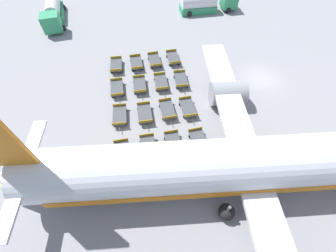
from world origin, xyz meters
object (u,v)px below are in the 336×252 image
baggage_dolly_row_mid_b_col_c (167,110)px  baggage_dolly_row_far_col_a (173,58)px  baggage_dolly_row_mid_a_col_a (136,63)px  baggage_dolly_row_near_col_d (122,153)px  baggage_dolly_row_mid_b_col_a (155,60)px  airplane (265,163)px  baggage_dolly_row_near_col_c (120,116)px  fuel_tanker_secondary (204,4)px  baggage_dolly_row_far_col_b (181,80)px  baggage_dolly_row_mid_b_col_d (174,144)px  baggage_dolly_row_far_col_d (199,141)px  baggage_dolly_row_near_col_a (116,65)px  baggage_dolly_row_far_col_c (188,108)px  fuel_tanker_primary (53,12)px  baggage_dolly_row_near_col_b (117,88)px  baggage_dolly_row_mid_a_col_c (145,113)px  baggage_dolly_row_mid_a_col_d (148,147)px  baggage_dolly_row_mid_b_col_b (161,82)px

baggage_dolly_row_mid_b_col_c → baggage_dolly_row_far_col_a: size_ratio=1.00×
baggage_dolly_row_mid_a_col_a → baggage_dolly_row_mid_b_col_c: (8.04, 4.62, 0.00)m
baggage_dolly_row_near_col_d → baggage_dolly_row_mid_b_col_a: same height
airplane → baggage_dolly_row_near_col_c: size_ratio=12.74×
baggage_dolly_row_near_col_d → baggage_dolly_row_mid_b_col_a: (-14.53, 1.91, 0.00)m
fuel_tanker_secondary → baggage_dolly_row_far_col_b: bearing=-11.2°
baggage_dolly_row_mid_b_col_d → baggage_dolly_row_far_col_d: (-0.45, 2.56, 0.00)m
baggage_dolly_row_near_col_a → baggage_dolly_row_far_col_d: 15.64m
baggage_dolly_row_near_col_c → baggage_dolly_row_far_col_c: bearing=101.6°
airplane → baggage_dolly_row_mid_a_col_a: size_ratio=12.73×
baggage_dolly_row_mid_b_col_c → baggage_dolly_row_far_col_d: same height
baggage_dolly_row_near_col_c → baggage_dolly_row_near_col_d: (4.69, 1.09, 0.00)m
airplane → baggage_dolly_row_far_col_d: (-3.46, -5.11, -2.40)m
baggage_dolly_row_mid_b_col_d → baggage_dolly_row_near_col_a: bearing=-145.8°
fuel_tanker_primary → baggage_dolly_row_near_col_b: 21.11m
baggage_dolly_row_mid_a_col_c → baggage_dolly_row_far_col_c: (-1.10, 4.78, 0.00)m
baggage_dolly_row_mid_b_col_a → baggage_dolly_row_mid_b_col_d: 13.54m
fuel_tanker_primary → fuel_tanker_secondary: 25.20m
baggage_dolly_row_near_col_a → baggage_dolly_row_mid_a_col_d: same height
fuel_tanker_primary → baggage_dolly_row_mid_b_col_d: fuel_tanker_primary is taller
baggage_dolly_row_near_col_c → baggage_dolly_row_near_col_d: same height
baggage_dolly_row_mid_a_col_d → baggage_dolly_row_near_col_d: bearing=-72.7°
baggage_dolly_row_mid_b_col_a → baggage_dolly_row_far_col_b: (3.67, 3.64, 0.00)m
baggage_dolly_row_mid_b_col_d → baggage_dolly_row_far_col_b: (-9.52, 0.57, 0.00)m
fuel_tanker_secondary → baggage_dolly_row_mid_a_col_c: fuel_tanker_secondary is taller
baggage_dolly_row_near_col_c → baggage_dolly_row_far_col_d: bearing=71.5°
baggage_dolly_row_near_col_b → baggage_dolly_row_far_col_d: 12.07m
baggage_dolly_row_mid_b_col_b → baggage_dolly_row_far_col_c: (4.03, 3.33, 0.00)m
fuel_tanker_secondary → baggage_dolly_row_near_col_d: size_ratio=2.83×
baggage_dolly_row_near_col_a → baggage_dolly_row_near_col_c: bearing=13.3°
baggage_dolly_row_mid_b_col_b → baggage_dolly_row_near_col_d: bearing=-16.7°
baggage_dolly_row_mid_b_col_d → baggage_dolly_row_far_col_a: same height
airplane → baggage_dolly_row_far_col_b: size_ratio=12.73×
fuel_tanker_primary → baggage_dolly_row_mid_b_col_c: size_ratio=2.80×
baggage_dolly_row_mid_b_col_a → baggage_dolly_row_far_col_d: size_ratio=1.00×
baggage_dolly_row_near_col_b → baggage_dolly_row_mid_a_col_d: 9.41m
baggage_dolly_row_mid_b_col_d → baggage_dolly_row_far_col_b: 9.54m
baggage_dolly_row_mid_b_col_c → fuel_tanker_primary: bearing=-134.4°
baggage_dolly_row_mid_b_col_d → baggage_dolly_row_far_col_a: (-13.86, -0.58, 0.00)m
fuel_tanker_primary → baggage_dolly_row_mid_a_col_a: bearing=53.2°
baggage_dolly_row_mid_b_col_d → baggage_dolly_row_mid_a_col_c: bearing=-138.5°
baggage_dolly_row_far_col_c → baggage_dolly_row_far_col_d: bearing=14.3°
fuel_tanker_secondary → baggage_dolly_row_near_col_c: 26.73m
baggage_dolly_row_mid_b_col_c → baggage_dolly_row_far_col_b: 5.24m
baggage_dolly_row_near_col_b → baggage_dolly_row_mid_a_col_d: (8.17, 4.68, 0.00)m
baggage_dolly_row_mid_a_col_d → baggage_dolly_row_mid_b_col_a: same height
baggage_dolly_row_far_col_b → baggage_dolly_row_far_col_c: bearing=10.5°
baggage_dolly_row_near_col_b → baggage_dolly_row_mid_b_col_b: same height
baggage_dolly_row_mid_a_col_a → baggage_dolly_row_mid_b_col_a: same height
fuel_tanker_secondary → baggage_dolly_row_mid_a_col_a: bearing=-32.1°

